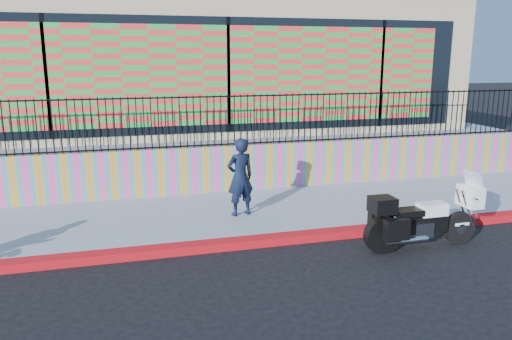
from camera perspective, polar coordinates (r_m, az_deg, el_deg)
name	(u,v)px	position (r m, az deg, el deg)	size (l,w,h in m)	color
ground	(278,243)	(9.19, 2.57, -8.34)	(90.00, 90.00, 0.00)	black
red_curb	(278,239)	(9.16, 2.58, -7.90)	(16.00, 0.30, 0.15)	red
sidewalk	(255,212)	(10.65, -0.15, -4.86)	(16.00, 3.00, 0.15)	#868EA1
mural_wall	(237,168)	(11.99, -2.15, 0.25)	(16.00, 0.20, 1.10)	#FF439C
metal_fence	(237,120)	(11.79, -2.20, 5.71)	(15.80, 0.04, 1.20)	black
elevated_platform	(203,138)	(16.92, -6.10, 3.67)	(16.00, 10.00, 1.25)	#868EA1
storefront_building	(202,58)	(16.49, -6.20, 12.59)	(14.00, 8.06, 4.00)	tan
police_motorcycle	(421,218)	(9.24, 18.34, -5.23)	(2.13, 0.70, 1.33)	black
police_officer	(240,177)	(10.04, -1.82, -0.81)	(0.58, 0.38, 1.59)	black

